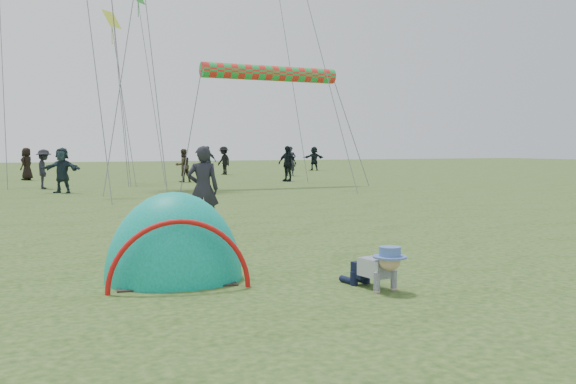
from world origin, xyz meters
name	(u,v)px	position (x,y,z in m)	size (l,w,h in m)	color
ground	(379,283)	(0.00, 0.00, 0.00)	(140.00, 140.00, 0.00)	#1D3D13
crawling_toddler	(378,266)	(-0.22, -0.30, 0.27)	(0.50, 0.72, 0.55)	black
popup_tent	(174,280)	(-2.26, 1.26, 0.00)	(1.74, 1.43, 2.25)	#03865F
standing_adult	(203,189)	(-0.47, 5.65, 0.86)	(0.62, 0.41, 1.71)	black
crowd_person_0	(290,161)	(11.86, 27.43, 0.87)	(0.63, 0.42, 1.74)	#252632
crowd_person_2	(287,164)	(9.05, 21.91, 0.88)	(1.03, 0.43, 1.75)	black
crowd_person_3	(44,169)	(-2.25, 21.07, 0.80)	(1.04, 0.60, 1.60)	black
crowd_person_5	(314,158)	(17.24, 34.74, 0.87)	(1.61, 0.51, 1.74)	black
crowd_person_6	(64,162)	(-0.15, 33.70, 0.81)	(0.59, 0.39, 1.62)	black
crowd_person_7	(183,166)	(4.23, 23.47, 0.80)	(0.78, 0.61, 1.60)	#352D23
crowd_person_8	(208,161)	(7.20, 28.76, 0.88)	(1.03, 0.43, 1.76)	#283240
crowd_person_9	(224,161)	(8.91, 30.79, 0.86)	(1.12, 0.64, 1.73)	black
crowd_person_10	(27,164)	(-2.48, 28.75, 0.83)	(0.81, 0.53, 1.66)	black
crowd_person_11	(62,170)	(-1.85, 18.25, 0.84)	(1.55, 0.50, 1.68)	#1E2F3A
rainbow_tube_kite	(270,73)	(6.68, 18.60, 4.83)	(0.64, 0.64, 6.08)	red
diamond_kite_8	(112,19)	(1.39, 25.74, 7.91)	(0.96, 0.96, 0.00)	#D5E631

